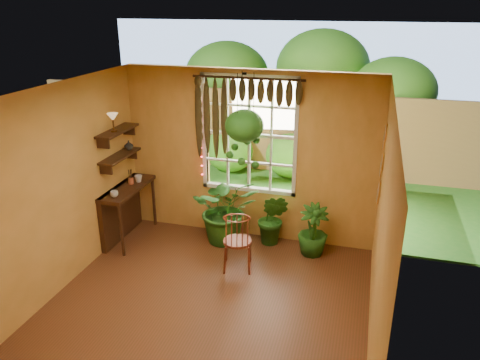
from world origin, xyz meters
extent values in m
plane|color=brown|center=(0.00, 0.00, 0.00)|extent=(4.50, 4.50, 0.00)
plane|color=silver|center=(0.00, 0.00, 2.70)|extent=(4.50, 4.50, 0.00)
plane|color=gold|center=(0.00, 2.25, 1.35)|extent=(4.00, 0.00, 4.00)
plane|color=gold|center=(-2.00, 0.00, 1.35)|extent=(0.00, 4.50, 4.50)
plane|color=gold|center=(2.00, 0.00, 1.35)|extent=(0.00, 4.50, 4.50)
cube|color=white|center=(0.00, 2.28, 1.70)|extent=(1.52, 0.10, 1.86)
cube|color=white|center=(0.00, 2.31, 1.70)|extent=(1.38, 0.01, 1.78)
cylinder|color=#3C1F10|center=(0.00, 2.17, 2.58)|extent=(1.70, 0.04, 0.04)
cube|color=#3C1F10|center=(-1.80, 1.60, 0.87)|extent=(0.40, 1.20, 0.06)
cube|color=#3C1F10|center=(-1.96, 1.60, 0.45)|extent=(0.08, 1.18, 0.90)
cylinder|color=#3C1F10|center=(-1.64, 1.05, 0.43)|extent=(0.05, 0.05, 0.86)
cylinder|color=#3C1F10|center=(-1.64, 2.15, 0.43)|extent=(0.05, 0.05, 0.86)
cube|color=#3C1F10|center=(-1.88, 1.60, 1.40)|extent=(0.25, 0.90, 0.04)
cube|color=#3C1F10|center=(-1.88, 1.60, 1.80)|extent=(0.25, 0.90, 0.04)
cube|color=#20621C|center=(0.00, 7.25, -0.02)|extent=(14.00, 10.00, 0.04)
cube|color=olive|center=(0.00, 5.45, 0.90)|extent=(12.00, 0.10, 1.80)
plane|color=#82A1DA|center=(0.00, 9.05, 1.55)|extent=(12.00, 0.00, 12.00)
cylinder|color=maroon|center=(0.12, 1.20, 0.43)|extent=(0.49, 0.49, 0.04)
torus|color=maroon|center=(0.17, 1.03, 0.89)|extent=(0.38, 0.13, 0.39)
imported|color=#174913|center=(-0.27, 1.93, 0.57)|extent=(1.27, 1.19, 1.14)
imported|color=#174913|center=(0.46, 2.03, 0.44)|extent=(0.56, 0.49, 0.88)
imported|color=#174913|center=(1.11, 1.89, 0.40)|extent=(0.57, 0.57, 0.80)
ellipsoid|color=black|center=(0.02, 1.94, 1.84)|extent=(0.34, 0.34, 0.20)
ellipsoid|color=#174913|center=(0.02, 1.94, 1.93)|extent=(0.57, 0.57, 0.49)
imported|color=silver|center=(-1.78, 1.18, 0.95)|extent=(0.15, 0.15, 0.09)
imported|color=beige|center=(-1.72, 1.83, 0.96)|extent=(0.13, 0.13, 0.11)
cylinder|color=brown|center=(-1.80, 1.73, 0.95)|extent=(0.08, 0.08, 0.10)
imported|color=#B2AD99|center=(-1.87, 1.88, 1.49)|extent=(0.14, 0.14, 0.15)
cylinder|color=brown|center=(-1.86, 1.48, 1.83)|extent=(0.09, 0.09, 0.03)
cylinder|color=brown|center=(-1.86, 1.48, 1.92)|extent=(0.02, 0.02, 0.17)
cone|color=slate|center=(-1.86, 1.48, 2.04)|extent=(0.17, 0.17, 0.11)
camera|label=1|loc=(1.78, -4.46, 3.65)|focal=35.00mm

